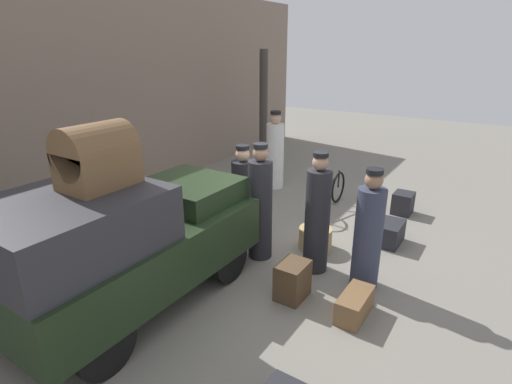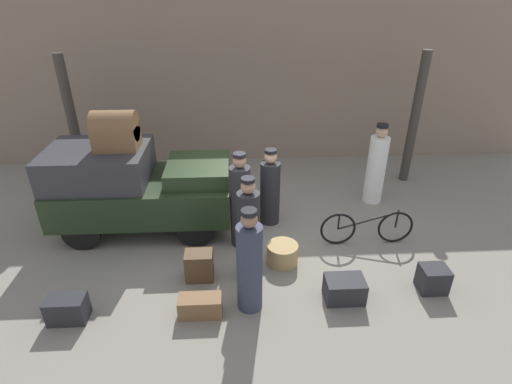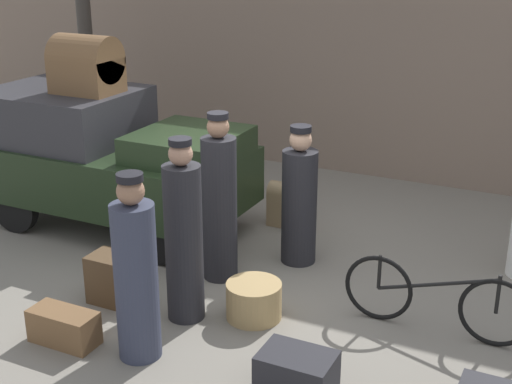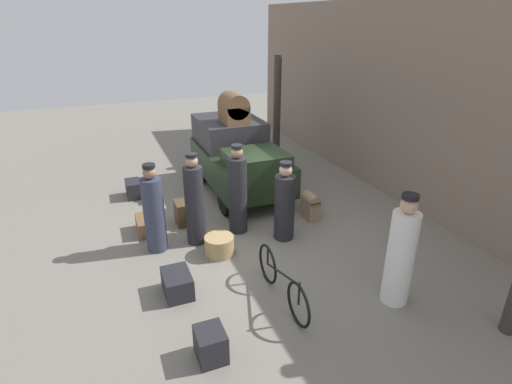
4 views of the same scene
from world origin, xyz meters
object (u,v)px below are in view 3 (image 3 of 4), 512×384
Objects in this scene: bicycle at (435,299)px; trunk_barrel_dark at (286,203)px; truck at (106,155)px; porter_with_bicycle at (184,238)px; porter_standing_middle at (219,204)px; porter_lifting_near_truck at (136,276)px; suitcase_tan_flat at (64,327)px; wicker_basket at (254,300)px; porter_carrying_trunk at (299,202)px; trunk_umber_medium at (113,278)px; trunk_on_truck_roof at (86,66)px; trunk_large_brown at (297,374)px.

bicycle is 2.93m from trunk_barrel_dark.
trunk_barrel_dark is (-2.31, 1.79, -0.04)m from bicycle.
truck is 1.85× the size of porter_with_bicycle.
porter_with_bicycle is at bearing -82.84° from porter_standing_middle.
porter_lifting_near_truck is 2.67× the size of suitcase_tan_flat.
porter_carrying_trunk reaches higher than wicker_basket.
wicker_basket is 0.32× the size of porter_lifting_near_truck.
wicker_basket is 1.48m from trunk_umber_medium.
truck reaches higher than trunk_barrel_dark.
porter_with_bicycle is at bearing -106.55° from porter_carrying_trunk.
wicker_basket is at bearing -163.08° from bicycle.
wicker_basket is 0.70× the size of trunk_on_truck_roof.
trunk_barrel_dark is at bearing 91.41° from porter_with_bicycle.
bicycle is 1.67m from trunk_large_brown.
trunk_large_brown is at bearing -118.02° from bicycle.
trunk_barrel_dark is 3.02m from trunk_on_truck_roof.
bicycle is 2.00m from porter_carrying_trunk.
porter_standing_middle is 1.35m from trunk_umber_medium.
bicycle is at bearing 61.98° from trunk_large_brown.
truck is at bearing 131.71° from porter_lifting_near_truck.
porter_standing_middle is at bearing 70.37° from suitcase_tan_flat.
suitcase_tan_flat is 3.54m from trunk_barrel_dark.
trunk_umber_medium is (-0.07, 0.84, 0.10)m from suitcase_tan_flat.
trunk_large_brown is at bearing -67.40° from porter_carrying_trunk.
porter_standing_middle is at bearing -19.33° from truck.
bicycle is at bearing -26.61° from porter_carrying_trunk.
porter_lifting_near_truck is 0.94× the size of porter_with_bicycle.
trunk_on_truck_roof is (-2.84, -0.04, 1.32)m from porter_carrying_trunk.
suitcase_tan_flat is (-0.75, -0.14, -0.63)m from porter_lifting_near_truck.
trunk_umber_medium reaches higher than suitcase_tan_flat.
trunk_on_truck_roof is at bearing 131.95° from trunk_umber_medium.
trunk_large_brown is at bearing -45.24° from porter_standing_middle.
porter_lifting_near_truck is 1.07× the size of porter_carrying_trunk.
porter_carrying_trunk is 2.60m from trunk_large_brown.
truck is 5.55× the size of trunk_large_brown.
bicycle is at bearing 34.31° from porter_lifting_near_truck.
porter_with_bicycle is (0.01, 0.76, 0.06)m from porter_lifting_near_truck.
wicker_basket is at bearing -26.07° from truck.
porter_carrying_trunk reaches higher than suitcase_tan_flat.
trunk_umber_medium is at bearing 139.26° from porter_lifting_near_truck.
suitcase_tan_flat is (-3.01, -1.68, -0.19)m from bicycle.
porter_carrying_trunk is 2.22m from trunk_umber_medium.
trunk_umber_medium is at bearing -166.71° from wicker_basket.
porter_lifting_near_truck is 3.36× the size of trunk_umber_medium.
trunk_umber_medium reaches higher than wicker_basket.
porter_with_bicycle is 0.92m from porter_standing_middle.
trunk_on_truck_roof is (-1.58, 2.52, 1.88)m from suitcase_tan_flat.
porter_with_bicycle is at bearing -37.17° from truck.
trunk_large_brown is (0.98, -2.35, -0.54)m from porter_carrying_trunk.
bicycle is 3.46m from suitcase_tan_flat.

